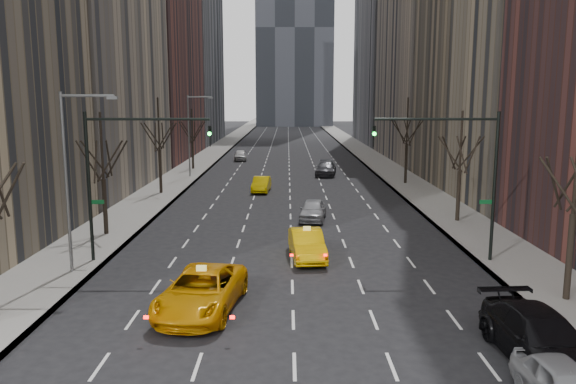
{
  "coord_description": "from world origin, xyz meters",
  "views": [
    {
      "loc": [
        -0.24,
        -17.48,
        8.84
      ],
      "look_at": [
        -0.2,
        14.33,
        3.5
      ],
      "focal_mm": 35.0,
      "sensor_mm": 36.0,
      "label": 1
    }
  ],
  "objects_px": {
    "taxi_suv": "(201,291)",
    "taxi_sedan": "(307,244)",
    "silver_sedan_ahead": "(313,210)",
    "parked_suv_black": "(540,338)"
  },
  "relations": [
    {
      "from": "taxi_suv",
      "to": "silver_sedan_ahead",
      "type": "bearing_deg",
      "value": 80.62
    },
    {
      "from": "taxi_suv",
      "to": "parked_suv_black",
      "type": "distance_m",
      "value": 12.99
    },
    {
      "from": "silver_sedan_ahead",
      "to": "taxi_sedan",
      "type": "bearing_deg",
      "value": -86.81
    },
    {
      "from": "parked_suv_black",
      "to": "taxi_sedan",
      "type": "bearing_deg",
      "value": 117.18
    },
    {
      "from": "taxi_sedan",
      "to": "parked_suv_black",
      "type": "bearing_deg",
      "value": -64.36
    },
    {
      "from": "taxi_sedan",
      "to": "silver_sedan_ahead",
      "type": "height_order",
      "value": "taxi_sedan"
    },
    {
      "from": "taxi_suv",
      "to": "taxi_sedan",
      "type": "relative_size",
      "value": 1.29
    },
    {
      "from": "taxi_suv",
      "to": "silver_sedan_ahead",
      "type": "xyz_separation_m",
      "value": [
        5.48,
        17.8,
        -0.12
      ]
    },
    {
      "from": "taxi_sedan",
      "to": "parked_suv_black",
      "type": "xyz_separation_m",
      "value": [
        7.44,
        -12.46,
        0.06
      ]
    },
    {
      "from": "taxi_suv",
      "to": "silver_sedan_ahead",
      "type": "relative_size",
      "value": 1.42
    }
  ]
}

